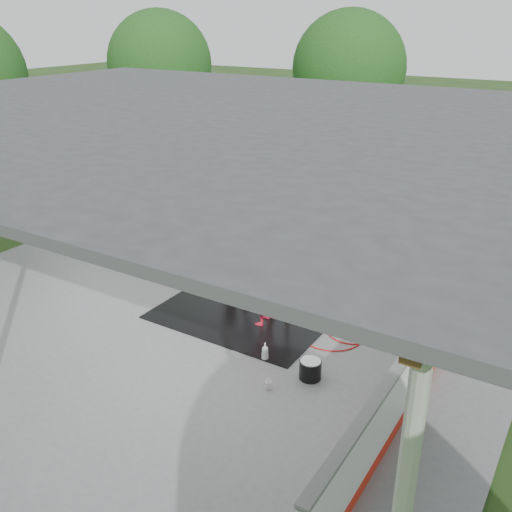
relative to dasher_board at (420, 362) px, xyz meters
The scene contains 12 objects.
ground 4.64m from the dasher_board, behind, with size 100.00×100.00×0.00m, color #1E3814.
concrete_slab 4.63m from the dasher_board, behind, with size 12.00×10.00×0.05m, color slate.
pavilion_structure 5.70m from the dasher_board, behind, with size 12.60×10.60×4.05m.
dasher_board is the anchor object (origin of this frame).
tree_belt 5.43m from the dasher_board, 168.18° to the left, with size 28.00×28.00×5.80m.
rubber_mat 3.86m from the dasher_board, 164.87° to the left, with size 3.33×3.12×0.02m, color black.
horse 3.87m from the dasher_board, 164.87° to the left, with size 1.19×2.62×2.21m, color brown.
handler 3.26m from the dasher_board, 169.99° to the left, with size 0.60×0.40×1.66m, color red.
wash_bucket 1.74m from the dasher_board, 159.91° to the right, with size 0.36×0.36×0.34m.
soap_bottle_a 2.58m from the dasher_board, 168.61° to the right, with size 0.12×0.12×0.32m, color silver.
soap_bottle_b 2.39m from the dasher_board, 149.49° to the right, with size 0.09×0.09×0.20m, color #338CD8.
hose_coil 2.13m from the dasher_board, 147.63° to the left, with size 2.17×1.82×0.02m.
Camera 1 is at (6.38, -7.69, 5.54)m, focal length 40.00 mm.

